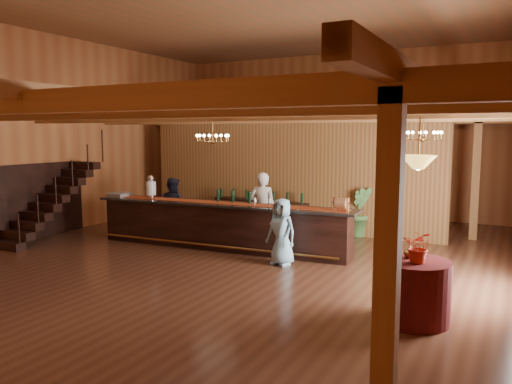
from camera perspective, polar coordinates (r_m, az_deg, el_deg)
The scene contains 28 objects.
floor at distance 11.49m, azimuth -1.51°, elevation -7.42°, with size 14.00×14.00×0.00m, color #482719.
ceiling at distance 11.45m, azimuth -1.60°, elevation 20.33°, with size 14.00×14.00×0.00m, color brown.
wall_back at distance 17.58m, azimuth 9.74°, elevation 6.49°, with size 12.00×0.10×5.50m, color #A56033.
wall_left at distance 15.01m, azimuth -22.09°, elevation 6.04°, with size 0.10×14.00×5.50m, color #A56033.
beam_grid at distance 11.58m, azimuth -0.32°, elevation 8.87°, with size 11.90×13.90×0.39m.
support_posts at distance 10.77m, azimuth -2.83°, elevation 0.27°, with size 9.20×10.20×3.20m.
partition_wall at distance 14.54m, azimuth 3.49°, elevation 1.78°, with size 9.00×0.18×3.10m, color brown.
staircase at distance 14.23m, azimuth -22.61°, elevation -1.08°, with size 1.00×2.80×2.00m.
backroom_boxes at distance 16.42m, azimuth 6.99°, elevation -1.26°, with size 4.10×0.60×1.10m.
tasting_bar at distance 12.22m, azimuth -4.06°, elevation -3.83°, with size 6.79×1.26×1.14m.
beverage_dispenser at distance 13.24m, azimuth -11.92°, elevation 0.55°, with size 0.26×0.26×0.60m.
glass_rack_tray at distance 13.76m, azimuth -15.32°, elevation -0.31°, with size 0.50×0.50×0.10m, color gray.
raffle_drum at distance 10.96m, azimuth 9.71°, elevation -1.27°, with size 0.34×0.24×0.30m.
bar_bottle_0 at distance 12.29m, azimuth -4.36°, elevation -0.45°, with size 0.07×0.07×0.30m, color black.
bar_bottle_1 at distance 12.10m, azimuth -2.67°, elevation -0.55°, with size 0.07×0.07×0.30m, color black.
bar_bottle_2 at distance 11.91m, azimuth -0.79°, elevation -0.66°, with size 0.07×0.07×0.30m, color black.
bar_bottle_3 at distance 11.90m, azimuth -0.74°, elevation -0.66°, with size 0.07×0.07×0.30m, color black.
backbar_shelf at distance 14.64m, azimuth 0.44°, elevation -2.59°, with size 3.05×0.48×0.86m, color black.
round_table at distance 7.97m, azimuth 17.55°, elevation -10.74°, with size 1.08×1.08×0.94m, color #3A0D14.
chandelier_left at distance 12.22m, azimuth -4.97°, elevation 6.19°, with size 0.80×0.80×0.66m.
chandelier_right at distance 11.60m, azimuth 18.54°, elevation 6.20°, with size 0.80×0.80×0.58m.
pendant_lamp at distance 7.62m, azimuth 18.07°, elevation 3.28°, with size 0.52×0.52×0.90m.
bartender at distance 12.56m, azimuth 0.77°, elevation -1.90°, with size 0.67×0.44×1.84m, color silver.
staff_second at distance 13.88m, azimuth -9.49°, elevation -1.66°, with size 0.78×0.61×1.60m, color black.
guest at distance 10.68m, azimuth 2.94°, elevation -4.56°, with size 0.70×0.46×1.44m, color #80B3D1.
floor_plant at distance 13.84m, azimuth 11.88°, elevation -2.23°, with size 0.75×0.61×1.37m, color #437337.
table_flowers at distance 7.66m, azimuth 18.17°, elevation -5.97°, with size 0.44×0.38×0.48m, color #AC2816.
table_vase at distance 7.95m, azimuth 17.18°, elevation -6.12°, with size 0.15×0.15×0.31m, color olive.
Camera 1 is at (5.44, -9.71, 2.83)m, focal length 35.00 mm.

